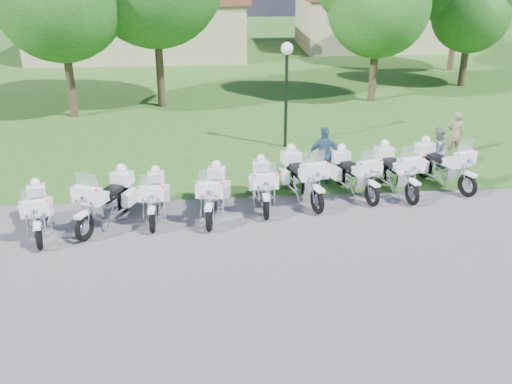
{
  "coord_description": "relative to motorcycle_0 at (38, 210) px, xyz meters",
  "views": [
    {
      "loc": [
        -1.57,
        -12.68,
        6.96
      ],
      "look_at": [
        -0.38,
        1.2,
        0.95
      ],
      "focal_mm": 40.0,
      "sensor_mm": 36.0,
      "label": 1
    }
  ],
  "objects": [
    {
      "name": "ground",
      "position": [
        6.1,
        -1.19,
        -0.65
      ],
      "size": [
        100.0,
        100.0,
        0.0
      ],
      "primitive_type": "plane",
      "color": "#515156",
      "rests_on": "ground"
    },
    {
      "name": "motorcycle_2",
      "position": [
        2.96,
        0.72,
        -0.01
      ],
      "size": [
        0.75,
        2.29,
        1.54
      ],
      "rotation": [
        0.0,
        0.0,
        3.14
      ],
      "color": "black",
      "rests_on": "ground"
    },
    {
      "name": "motorcycle_1",
      "position": [
        1.72,
        0.44,
        0.08
      ],
      "size": [
        1.52,
        2.43,
        1.75
      ],
      "rotation": [
        0.0,
        0.0,
        2.72
      ],
      "color": "black",
      "rests_on": "ground"
    },
    {
      "name": "motorcycle_4",
      "position": [
        6.03,
        1.27,
        0.01
      ],
      "size": [
        0.78,
        2.36,
        1.58
      ],
      "rotation": [
        0.0,
        0.0,
        3.13
      ],
      "color": "black",
      "rests_on": "ground"
    },
    {
      "name": "grass_lawn",
      "position": [
        6.1,
        25.81,
        -0.65
      ],
      "size": [
        100.0,
        48.0,
        0.01
      ],
      "primitive_type": "cube",
      "color": "#2A5A1C",
      "rests_on": "ground"
    },
    {
      "name": "bystander_b",
      "position": [
        11.99,
        3.35,
        0.13
      ],
      "size": [
        0.93,
        0.84,
        1.57
      ],
      "primitive_type": "imported",
      "rotation": [
        0.0,
        0.0,
        -2.76
      ],
      "color": "gray",
      "rests_on": "ground"
    },
    {
      "name": "motorcycle_8",
      "position": [
        11.79,
        2.31,
        0.06
      ],
      "size": [
        1.48,
        2.36,
        1.7
      ],
      "rotation": [
        0.0,
        0.0,
        3.57
      ],
      "color": "black",
      "rests_on": "ground"
    },
    {
      "name": "motorcycle_5",
      "position": [
        7.22,
        1.62,
        0.1
      ],
      "size": [
        1.3,
        2.6,
        1.78
      ],
      "rotation": [
        0.0,
        0.0,
        3.4
      ],
      "color": "black",
      "rests_on": "ground"
    },
    {
      "name": "motorcycle_7",
      "position": [
        10.16,
        1.94,
        0.07
      ],
      "size": [
        1.13,
        2.54,
        1.72
      ],
      "rotation": [
        0.0,
        0.0,
        3.33
      ],
      "color": "black",
      "rests_on": "ground"
    },
    {
      "name": "motorcycle_0",
      "position": [
        0.0,
        0.0,
        0.0
      ],
      "size": [
        1.1,
        2.27,
        1.55
      ],
      "rotation": [
        0.0,
        0.0,
        3.38
      ],
      "color": "black",
      "rests_on": "ground"
    },
    {
      "name": "tree_3",
      "position": [
        18.22,
        15.84,
        3.52
      ],
      "size": [
        4.73,
        4.03,
        6.3
      ],
      "color": "#38281C",
      "rests_on": "ground"
    },
    {
      "name": "building_east",
      "position": [
        17.1,
        28.81,
        1.42
      ],
      "size": [
        11.44,
        7.28,
        4.1
      ],
      "color": "tan",
      "rests_on": "ground"
    },
    {
      "name": "bystander_c",
      "position": [
        8.11,
        2.75,
        0.28
      ],
      "size": [
        1.09,
        0.46,
        1.85
      ],
      "primitive_type": "imported",
      "rotation": [
        0.0,
        0.0,
        3.13
      ],
      "color": "#305373",
      "rests_on": "ground"
    },
    {
      "name": "motorcycle_3",
      "position": [
        4.6,
        0.73,
        0.03
      ],
      "size": [
        1.0,
        2.42,
        1.63
      ],
      "rotation": [
        0.0,
        0.0,
        3.0
      ],
      "color": "black",
      "rests_on": "ground"
    },
    {
      "name": "lamp_post",
      "position": [
        7.37,
        6.42,
        2.3
      ],
      "size": [
        0.44,
        0.44,
        3.88
      ],
      "color": "black",
      "rests_on": "ground"
    },
    {
      "name": "motorcycle_6",
      "position": [
        8.85,
        1.89,
        0.04
      ],
      "size": [
        1.29,
        2.37,
        1.65
      ],
      "rotation": [
        0.0,
        0.0,
        3.47
      ],
      "color": "black",
      "rests_on": "ground"
    },
    {
      "name": "bystander_a",
      "position": [
        13.27,
        4.9,
        0.17
      ],
      "size": [
        0.66,
        0.49,
        1.63
      ],
      "primitive_type": "imported",
      "rotation": [
        0.0,
        0.0,
        2.95
      ],
      "color": "gray",
      "rests_on": "ground"
    },
    {
      "name": "building_west",
      "position": [
        0.1,
        26.81,
        1.42
      ],
      "size": [
        14.56,
        8.32,
        4.1
      ],
      "color": "tan",
      "rests_on": "ground"
    }
  ]
}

